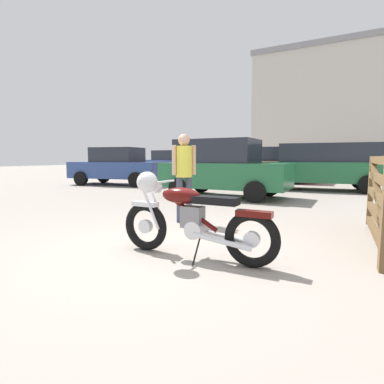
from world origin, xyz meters
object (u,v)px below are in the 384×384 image
white_estate_far (118,166)px  pale_sedan_back (175,162)px  timber_gate (381,197)px  red_hatchback_near (323,165)px  bystander (184,169)px  silver_sedan_mid (267,163)px  vintage_motorcycle (189,218)px  blue_hatchback_right (222,168)px

white_estate_far → pale_sedan_back: pale_sedan_back is taller
timber_gate → red_hatchback_near: red_hatchback_near is taller
pale_sedan_back → bystander: bearing=124.9°
silver_sedan_mid → white_estate_far: size_ratio=1.10×
timber_gate → red_hatchback_near: (-1.05, 7.89, 0.24)m
vintage_motorcycle → red_hatchback_near: 9.38m
blue_hatchback_right → bystander: bearing=-78.4°
timber_gate → silver_sedan_mid: size_ratio=0.53×
timber_gate → pale_sedan_back: size_ratio=0.52×
timber_gate → white_estate_far: (-9.53, 6.45, 0.13)m
red_hatchback_near → white_estate_far: bearing=4.9°
white_estate_far → timber_gate: bearing=138.6°
silver_sedan_mid → timber_gate: bearing=-67.3°
vintage_motorcycle → timber_gate: (2.14, 1.42, 0.21)m
silver_sedan_mid → blue_hatchback_right: (0.00, -6.63, -0.02)m
bystander → timber_gate: bearing=40.2°
pale_sedan_back → blue_hatchback_right: bearing=130.9°
timber_gate → red_hatchback_near: size_ratio=0.53×
pale_sedan_back → red_hatchback_near: bearing=151.1°
pale_sedan_back → white_estate_far: bearing=106.9°
vintage_motorcycle → red_hatchback_near: size_ratio=0.43×
silver_sedan_mid → red_hatchback_near: (2.75, -3.11, 0.00)m
white_estate_far → red_hatchback_near: bearing=-177.7°
red_hatchback_near → white_estate_far: (-8.48, -1.44, -0.10)m
vintage_motorcycle → pale_sedan_back: 18.68m
white_estate_far → blue_hatchback_right: bearing=152.8°
bystander → white_estate_far: 8.77m
vintage_motorcycle → red_hatchback_near: red_hatchback_near is taller
timber_gate → pale_sedan_back: bearing=36.9°
bystander → silver_sedan_mid: (-0.65, 10.56, -0.08)m
red_hatchback_near → blue_hatchback_right: 4.46m
vintage_motorcycle → white_estate_far: bearing=-44.9°
silver_sedan_mid → white_estate_far: 7.32m
vintage_motorcycle → bystander: (-1.01, 1.86, 0.53)m
vintage_motorcycle → pale_sedan_back: pale_sedan_back is taller
silver_sedan_mid → blue_hatchback_right: 6.63m
silver_sedan_mid → red_hatchback_near: same height
vintage_motorcycle → pale_sedan_back: (-9.04, 16.34, 0.45)m
pale_sedan_back → blue_hatchback_right: 12.88m
timber_gate → white_estate_far: 11.51m
silver_sedan_mid → pale_sedan_back: (-7.38, 3.93, 0.00)m
blue_hatchback_right → white_estate_far: bearing=162.3°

